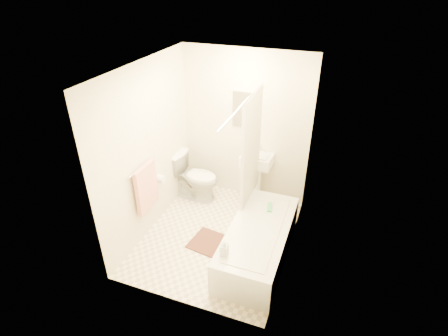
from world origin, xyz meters
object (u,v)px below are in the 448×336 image
(bath_mat, at_px, (213,244))
(soap_bottle, at_px, (224,248))
(bathtub, at_px, (258,242))
(sink, at_px, (256,176))
(toilet, at_px, (195,177))

(bath_mat, relative_size, soap_bottle, 3.18)
(bath_mat, bearing_deg, soap_bottle, -57.15)
(bath_mat, height_order, soap_bottle, soap_bottle)
(bathtub, xyz_separation_m, bath_mat, (-0.63, -0.01, -0.22))
(sink, bearing_deg, soap_bottle, -84.74)
(soap_bottle, bearing_deg, toilet, 124.78)
(toilet, height_order, bath_mat, toilet)
(bath_mat, bearing_deg, sink, 78.83)
(sink, bearing_deg, bath_mat, -99.92)
(bath_mat, bearing_deg, toilet, 125.88)
(toilet, relative_size, sink, 0.85)
(bathtub, bearing_deg, sink, 107.31)
(bathtub, distance_m, bath_mat, 0.67)
(toilet, xyz_separation_m, sink, (0.96, 0.26, 0.07))
(soap_bottle, bearing_deg, sink, 94.01)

